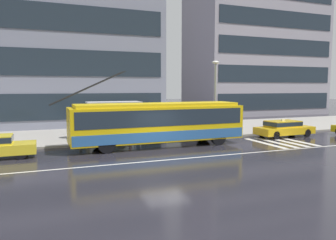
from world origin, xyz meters
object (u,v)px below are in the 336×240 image
object	(u,v)px
pedestrian_walking_past	(130,117)
street_lamp	(215,90)
pedestrian_approaching_curb	(88,127)
trolleybus	(159,122)
bus_shelter	(113,111)
pedestrian_at_shelter	(79,116)
pedestrian_waiting_by_pole	(203,114)
taxi_ahead_of_bus	(284,128)

from	to	relation	value
pedestrian_walking_past	street_lamp	world-z (taller)	street_lamp
pedestrian_approaching_curb	street_lamp	size ratio (longest dim) A/B	0.29
trolleybus	bus_shelter	distance (m)	4.48
pedestrian_at_shelter	pedestrian_waiting_by_pole	xyz separation A→B (m)	(9.16, -1.93, 0.01)
pedestrian_waiting_by_pole	pedestrian_at_shelter	bearing A→B (deg)	168.12
street_lamp	pedestrian_at_shelter	bearing A→B (deg)	168.30
bus_shelter	pedestrian_waiting_by_pole	xyz separation A→B (m)	(6.75, -1.26, -0.37)
pedestrian_at_shelter	pedestrian_walking_past	world-z (taller)	pedestrian_at_shelter
trolleybus	bus_shelter	bearing A→B (deg)	119.76
trolleybus	pedestrian_waiting_by_pole	size ratio (longest dim) A/B	6.30
pedestrian_at_shelter	pedestrian_waiting_by_pole	distance (m)	9.36
taxi_ahead_of_bus	pedestrian_walking_past	distance (m)	11.97
bus_shelter	pedestrian_at_shelter	world-z (taller)	bus_shelter
taxi_ahead_of_bus	bus_shelter	distance (m)	13.20
taxi_ahead_of_bus	bus_shelter	xyz separation A→B (m)	(-12.63, 3.56, 1.42)
taxi_ahead_of_bus	pedestrian_approaching_curb	world-z (taller)	pedestrian_approaching_curb
bus_shelter	pedestrian_at_shelter	distance (m)	2.52
trolleybus	pedestrian_at_shelter	size ratio (longest dim) A/B	6.19
trolleybus	pedestrian_at_shelter	distance (m)	6.46
pedestrian_at_shelter	pedestrian_approaching_curb	bearing A→B (deg)	-79.96
pedestrian_at_shelter	street_lamp	distance (m)	10.50
pedestrian_waiting_by_pole	street_lamp	world-z (taller)	street_lamp
trolleybus	pedestrian_waiting_by_pole	bearing A→B (deg)	29.76
trolleybus	pedestrian_walking_past	xyz separation A→B (m)	(-1.18, 3.04, 0.14)
pedestrian_approaching_curb	street_lamp	xyz separation A→B (m)	(9.77, -0.13, 2.47)
pedestrian_waiting_by_pole	street_lamp	xyz separation A→B (m)	(0.96, -0.17, 1.86)
bus_shelter	pedestrian_at_shelter	bearing A→B (deg)	164.44
bus_shelter	street_lamp	xyz separation A→B (m)	(7.72, -1.43, 1.48)
trolleybus	bus_shelter	xyz separation A→B (m)	(-2.21, 3.86, 0.56)
taxi_ahead_of_bus	pedestrian_waiting_by_pole	world-z (taller)	pedestrian_waiting_by_pole
pedestrian_at_shelter	pedestrian_approaching_curb	size ratio (longest dim) A/B	1.20
pedestrian_at_shelter	pedestrian_walking_past	distance (m)	3.74
pedestrian_at_shelter	pedestrian_walking_past	bearing A→B (deg)	-23.43
pedestrian_approaching_curb	pedestrian_waiting_by_pole	distance (m)	8.83
pedestrian_approaching_curb	street_lamp	bearing A→B (deg)	-0.78
trolleybus	pedestrian_walking_past	distance (m)	3.27
taxi_ahead_of_bus	pedestrian_approaching_curb	xyz separation A→B (m)	(-14.69, 2.27, 0.43)
pedestrian_approaching_curb	pedestrian_waiting_by_pole	bearing A→B (deg)	0.25
pedestrian_at_shelter	pedestrian_waiting_by_pole	size ratio (longest dim) A/B	1.02
pedestrian_walking_past	street_lamp	size ratio (longest dim) A/B	0.33
pedestrian_waiting_by_pole	street_lamp	size ratio (longest dim) A/B	0.34
pedestrian_approaching_curb	street_lamp	world-z (taller)	street_lamp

